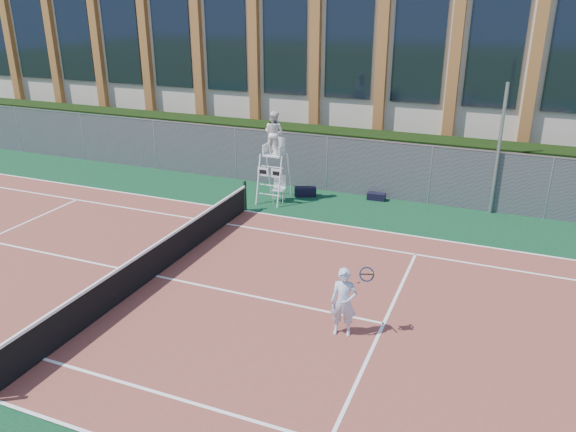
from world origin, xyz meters
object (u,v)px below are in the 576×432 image
at_px(plastic_chair, 279,186).
at_px(tennis_player, 344,302).
at_px(umpire_chair, 274,135).
at_px(steel_pole, 498,150).

xyz_separation_m(plastic_chair, tennis_player, (4.89, -7.80, 0.26)).
relative_size(umpire_chair, tennis_player, 2.07).
distance_m(steel_pole, plastic_chair, 7.86).
distance_m(plastic_chair, tennis_player, 9.21).
bearing_deg(steel_pole, tennis_player, -105.31).
bearing_deg(tennis_player, steel_pole, 74.69).
relative_size(steel_pole, plastic_chair, 4.69).
relative_size(steel_pole, tennis_player, 2.78).
height_order(steel_pole, tennis_player, steel_pole).
bearing_deg(tennis_player, plastic_chair, 122.12).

